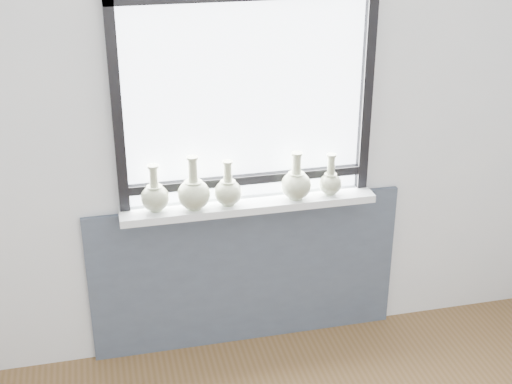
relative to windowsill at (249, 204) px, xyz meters
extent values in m
cube|color=silver|center=(0.00, 0.10, 0.42)|extent=(3.60, 0.02, 2.60)
cube|color=#424D5F|center=(0.00, 0.07, -0.45)|extent=(1.70, 0.03, 0.86)
cube|color=white|center=(0.00, 0.00, 0.00)|extent=(1.32, 0.18, 0.04)
cube|color=black|center=(-0.62, 0.05, 0.55)|extent=(0.05, 0.06, 1.05)
cube|color=black|center=(0.62, 0.05, 0.55)|extent=(0.05, 0.06, 1.05)
cube|color=black|center=(0.00, 0.05, 0.12)|extent=(1.20, 0.05, 0.04)
cube|color=white|center=(0.00, 0.08, 0.52)|extent=(1.20, 0.01, 1.00)
cylinder|color=#A3AB89|center=(-0.48, 0.00, 0.02)|extent=(0.06, 0.06, 0.01)
ellipsoid|color=#A3AB89|center=(-0.48, 0.00, 0.09)|extent=(0.14, 0.14, 0.13)
cone|color=#A3AB89|center=(-0.48, 0.00, 0.14)|extent=(0.08, 0.08, 0.03)
cylinder|color=#A3AB89|center=(-0.48, 0.00, 0.19)|extent=(0.04, 0.04, 0.12)
cylinder|color=#A3AB89|center=(-0.48, 0.00, 0.26)|extent=(0.06, 0.06, 0.01)
cylinder|color=#A3AB89|center=(-0.29, -0.02, 0.02)|extent=(0.07, 0.07, 0.01)
ellipsoid|color=#A3AB89|center=(-0.29, -0.02, 0.10)|extent=(0.17, 0.17, 0.15)
cone|color=#A3AB89|center=(-0.29, -0.02, 0.15)|extent=(0.09, 0.09, 0.03)
cylinder|color=#A3AB89|center=(-0.29, -0.02, 0.22)|extent=(0.05, 0.05, 0.14)
cylinder|color=#A3AB89|center=(-0.29, -0.02, 0.29)|extent=(0.06, 0.06, 0.01)
cylinder|color=#A3AB89|center=(-0.11, -0.02, 0.02)|extent=(0.06, 0.06, 0.01)
ellipsoid|color=#A3AB89|center=(-0.11, -0.02, 0.09)|extent=(0.14, 0.14, 0.13)
cone|color=#A3AB89|center=(-0.11, -0.02, 0.13)|extent=(0.08, 0.08, 0.03)
cylinder|color=#A3AB89|center=(-0.11, -0.02, 0.19)|extent=(0.04, 0.04, 0.11)
cylinder|color=#A3AB89|center=(-0.11, -0.02, 0.25)|extent=(0.05, 0.05, 0.01)
cylinder|color=#A3AB89|center=(0.24, -0.02, 0.02)|extent=(0.07, 0.07, 0.01)
ellipsoid|color=#A3AB89|center=(0.24, -0.02, 0.09)|extent=(0.16, 0.16, 0.14)
cone|color=#A3AB89|center=(0.24, -0.02, 0.15)|extent=(0.09, 0.09, 0.03)
cylinder|color=#A3AB89|center=(0.24, -0.02, 0.20)|extent=(0.05, 0.05, 0.12)
cylinder|color=#A3AB89|center=(0.24, -0.02, 0.27)|extent=(0.06, 0.06, 0.01)
cylinder|color=#A3AB89|center=(0.43, -0.01, 0.02)|extent=(0.05, 0.05, 0.01)
ellipsoid|color=#A3AB89|center=(0.43, -0.01, 0.08)|extent=(0.12, 0.12, 0.11)
cone|color=#A3AB89|center=(0.43, -0.01, 0.12)|extent=(0.07, 0.07, 0.03)
cylinder|color=#A3AB89|center=(0.43, -0.01, 0.17)|extent=(0.04, 0.04, 0.12)
cylinder|color=#A3AB89|center=(0.43, -0.01, 0.24)|extent=(0.05, 0.05, 0.01)
camera|label=1|loc=(-0.73, -3.23, 1.57)|focal=50.00mm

